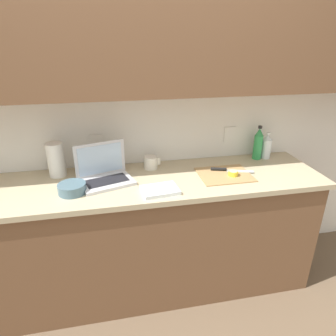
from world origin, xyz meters
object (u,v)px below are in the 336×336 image
(knife, at_px, (225,170))
(bottle_oil_tall, at_px, (267,147))
(lemon_half_cut, at_px, (233,173))
(paper_towel_roll, at_px, (56,160))
(bottle_green_soda, at_px, (258,144))
(bowl_white, at_px, (72,188))
(laptop, at_px, (104,172))
(cutting_board, at_px, (225,175))
(measuring_cup, at_px, (151,162))

(knife, bearing_deg, bottle_oil_tall, 40.91)
(lemon_half_cut, height_order, paper_towel_roll, paper_towel_roll)
(bottle_green_soda, bearing_deg, paper_towel_roll, -179.20)
(bottle_oil_tall, relative_size, bowl_white, 1.24)
(laptop, bearing_deg, cutting_board, -22.46)
(cutting_board, distance_m, paper_towel_roll, 1.14)
(lemon_half_cut, xyz_separation_m, bottle_green_soda, (0.31, 0.27, 0.09))
(cutting_board, height_order, bottle_green_soda, bottle_green_soda)
(bottle_green_soda, relative_size, bowl_white, 1.56)
(cutting_board, bearing_deg, measuring_cup, 155.62)
(bottle_oil_tall, bearing_deg, lemon_half_cut, -144.42)
(bowl_white, bearing_deg, lemon_half_cut, 1.48)
(lemon_half_cut, relative_size, paper_towel_roll, 0.28)
(lemon_half_cut, distance_m, bottle_green_soda, 0.42)
(cutting_board, xyz_separation_m, measuring_cup, (-0.48, 0.22, 0.04))
(knife, height_order, bowl_white, bowl_white)
(cutting_board, height_order, measuring_cup, measuring_cup)
(bottle_green_soda, distance_m, bottle_oil_tall, 0.08)
(laptop, relative_size, bowl_white, 2.29)
(measuring_cup, height_order, bowl_white, measuring_cup)
(cutting_board, height_order, lemon_half_cut, lemon_half_cut)
(measuring_cup, bearing_deg, lemon_half_cut, -25.41)
(lemon_half_cut, bearing_deg, bottle_green_soda, 41.68)
(measuring_cup, bearing_deg, cutting_board, -24.38)
(cutting_board, distance_m, lemon_half_cut, 0.06)
(knife, bearing_deg, laptop, -165.03)
(bottle_green_soda, distance_m, paper_towel_roll, 1.47)
(cutting_board, relative_size, bottle_oil_tall, 1.69)
(cutting_board, height_order, paper_towel_roll, paper_towel_roll)
(cutting_board, xyz_separation_m, lemon_half_cut, (0.05, -0.03, 0.02))
(bottle_green_soda, relative_size, paper_towel_roll, 1.13)
(bowl_white, relative_size, paper_towel_roll, 0.72)
(lemon_half_cut, bearing_deg, knife, 107.75)
(bottle_oil_tall, distance_m, measuring_cup, 0.91)
(cutting_board, bearing_deg, bowl_white, -176.57)
(cutting_board, xyz_separation_m, bottle_oil_tall, (0.43, 0.24, 0.09))
(bottle_green_soda, height_order, paper_towel_roll, bottle_green_soda)
(laptop, relative_size, cutting_board, 1.09)
(bottle_oil_tall, bearing_deg, knife, -155.46)
(laptop, xyz_separation_m, knife, (0.83, -0.02, -0.04))
(knife, distance_m, lemon_half_cut, 0.09)
(laptop, xyz_separation_m, lemon_half_cut, (0.85, -0.11, -0.03))
(cutting_board, bearing_deg, knife, 69.89)
(bottle_green_soda, height_order, bowl_white, bottle_green_soda)
(laptop, height_order, bottle_oil_tall, laptop)
(knife, relative_size, bottle_green_soda, 1.12)
(laptop, bearing_deg, lemon_half_cut, -24.35)
(bottle_green_soda, bearing_deg, knife, -150.79)
(measuring_cup, distance_m, paper_towel_roll, 0.64)
(knife, height_order, lemon_half_cut, lemon_half_cut)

